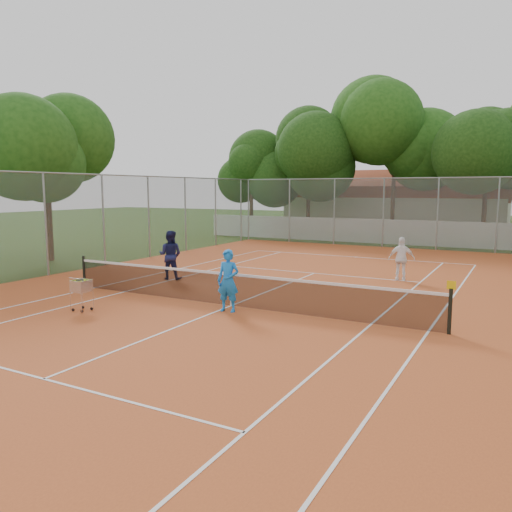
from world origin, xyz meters
The scene contains 12 objects.
ground centered at (0.00, 0.00, 0.00)m, with size 120.00×120.00×0.00m, color #1E3B10.
court_pad centered at (0.00, 0.00, 0.01)m, with size 18.00×34.00×0.02m, color #BC5324.
court_lines centered at (0.00, 0.00, 0.02)m, with size 10.98×23.78×0.01m, color white.
tennis_net centered at (0.00, 0.00, 0.51)m, with size 11.88×0.10×0.98m, color black.
perimeter_fence centered at (0.00, 0.00, 2.00)m, with size 18.00×34.00×4.00m, color slate.
boundary_wall centered at (0.00, 19.00, 0.75)m, with size 26.00×0.30×1.50m, color white.
clubhouse centered at (-2.00, 29.00, 2.20)m, with size 16.40×9.00×4.40m, color beige.
tropical_trees centered at (0.00, 22.00, 5.00)m, with size 29.00×19.00×10.00m, color #13330C.
player_near centered at (0.27, -0.60, 0.88)m, with size 0.63×0.41×1.72m, color #1B7EE6.
player_far_left centered at (-4.24, 2.60, 0.94)m, with size 0.89×0.69×1.83m, color #181C49.
player_far_right centered at (3.40, 6.48, 0.83)m, with size 0.94×0.39×1.61m, color white.
ball_hopper centered at (-3.30, -2.50, 0.50)m, with size 0.46×0.46×0.96m, color silver.
Camera 1 is at (7.37, -12.05, 3.37)m, focal length 35.00 mm.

